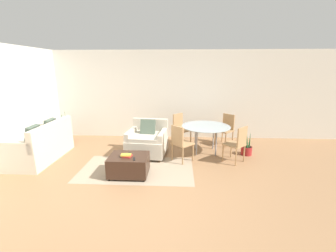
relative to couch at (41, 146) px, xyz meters
name	(u,v)px	position (x,y,z in m)	size (l,w,h in m)	color
ground_plane	(139,186)	(2.65, -1.23, -0.32)	(20.00, 20.00, 0.00)	#936B47
wall_back	(156,95)	(2.65, 2.04, 1.05)	(12.00, 0.06, 2.75)	silver
wall_left	(19,103)	(-0.58, 0.27, 1.05)	(0.06, 12.00, 2.75)	silver
area_rug	(137,169)	(2.48, -0.48, -0.32)	(2.51, 1.44, 0.01)	gray
couch	(41,146)	(0.00, 0.00, 0.00)	(0.91, 1.74, 0.94)	beige
armchair	(147,141)	(2.60, 0.42, 0.04)	(1.05, 1.03, 0.93)	beige
ottoman	(129,164)	(2.37, -0.75, -0.09)	(0.81, 0.65, 0.43)	#382319
book_stack	(127,155)	(2.34, -0.80, 0.13)	(0.23, 0.19, 0.06)	#B72D28
tv_remote_primary	(129,153)	(2.35, -0.63, 0.11)	(0.05, 0.16, 0.01)	black
tv_remote_secondary	(134,159)	(2.52, -0.92, 0.11)	(0.07, 0.16, 0.01)	black
potted_plant	(65,135)	(-0.12, 1.39, -0.13)	(0.40, 0.40, 1.01)	maroon
dining_table	(206,128)	(4.12, 0.69, 0.34)	(1.28, 1.28, 0.72)	#99A8AD
dining_chair_near_left	(180,141)	(3.45, 0.01, 0.19)	(0.59, 0.59, 0.90)	tan
dining_chair_near_right	(238,142)	(4.80, 0.01, 0.19)	(0.59, 0.59, 0.90)	tan
dining_chair_far_left	(180,127)	(3.45, 1.37, 0.19)	(0.59, 0.59, 0.90)	tan
dining_chair_far_right	(226,127)	(4.80, 1.37, 0.19)	(0.59, 0.59, 0.90)	tan
potted_plant_small	(246,149)	(5.19, 0.55, -0.17)	(0.28, 0.28, 0.65)	maroon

